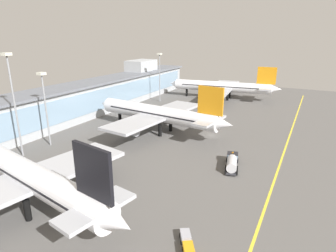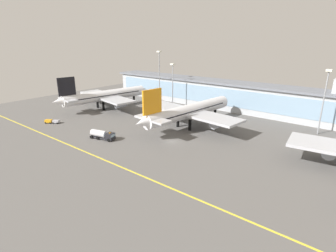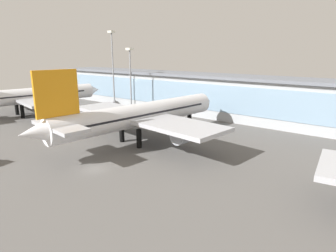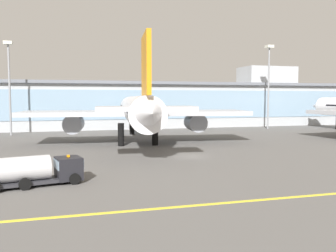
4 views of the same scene
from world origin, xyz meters
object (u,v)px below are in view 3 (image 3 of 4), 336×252
(airliner_near_right, at_px, (140,115))
(apron_light_mast_east, at_px, (130,70))
(airliner_near_left, at_px, (28,96))
(apron_light_mast_centre, at_px, (113,60))

(airliner_near_right, xyz_separation_m, apron_light_mast_east, (-24.51, 21.49, 7.77))
(apron_light_mast_east, bearing_deg, airliner_near_left, -135.70)
(airliner_near_left, bearing_deg, apron_light_mast_centre, -21.99)
(airliner_near_left, height_order, apron_light_mast_centre, apron_light_mast_centre)
(airliner_near_left, bearing_deg, apron_light_mast_east, -35.49)
(apron_light_mast_centre, bearing_deg, airliner_near_right, -33.44)
(airliner_near_left, bearing_deg, airliner_near_right, -78.61)
(apron_light_mast_east, bearing_deg, apron_light_mast_centre, 177.38)
(apron_light_mast_centre, height_order, apron_light_mast_east, apron_light_mast_centre)
(airliner_near_right, distance_m, apron_light_mast_centre, 41.16)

